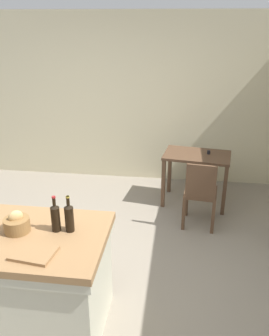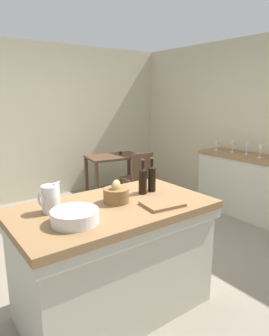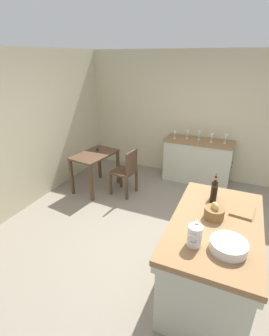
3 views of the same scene
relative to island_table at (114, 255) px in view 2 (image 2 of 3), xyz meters
name	(u,v)px [view 2 (image 2 of 3)]	position (x,y,z in m)	size (l,w,h in m)	color
ground_plane	(117,258)	(0.46, 0.66, -0.49)	(6.76, 6.76, 0.00)	gray
wall_back	(31,123)	(0.46, 3.26, 0.81)	(5.32, 0.12, 2.60)	beige
wall_right	(262,126)	(3.06, 0.66, 0.81)	(0.12, 5.20, 2.60)	beige
island_table	(114,255)	(0.00, 0.00, 0.00)	(1.55, 0.88, 0.92)	olive
side_cabinet	(244,184)	(2.72, 0.66, -0.04)	(0.52, 1.39, 0.90)	olive
writing_desk	(114,163)	(1.56, 2.43, 0.13)	(0.97, 0.68, 0.80)	#513826
wooden_chair	(138,178)	(1.59, 1.78, 0.00)	(0.44, 0.44, 0.90)	#513826
pitcher	(51,198)	(-0.44, 0.15, 0.52)	(0.17, 0.13, 0.24)	silver
wash_bowl	(75,216)	(-0.38, -0.14, 0.47)	(0.32, 0.32, 0.09)	silver
bread_basket	(116,194)	(0.06, 0.04, 0.49)	(0.20, 0.20, 0.18)	brown
cutting_board	(162,204)	(0.30, -0.23, 0.43)	(0.30, 0.23, 0.02)	olive
wine_bottle_dark	(152,177)	(0.47, 0.10, 0.55)	(0.07, 0.07, 0.31)	black
wine_bottle_amber	(143,180)	(0.36, 0.09, 0.55)	(0.07, 0.07, 0.30)	black
wine_glass_left	(260,149)	(2.69, 0.43, 0.53)	(0.07, 0.07, 0.18)	white
wine_glass_middle	(247,146)	(2.75, 0.68, 0.53)	(0.07, 0.07, 0.19)	white
wine_glass_right	(233,144)	(2.74, 0.92, 0.53)	(0.07, 0.07, 0.18)	white
wine_glass_far_right	(217,144)	(2.66, 1.16, 0.51)	(0.07, 0.07, 0.15)	white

